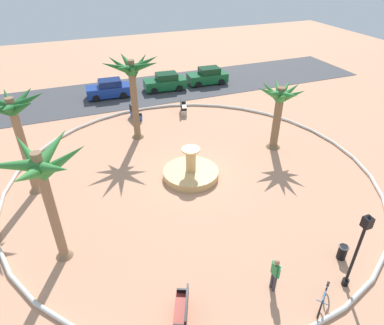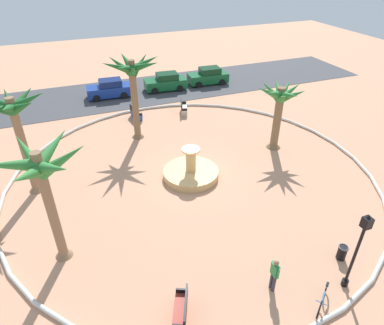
{
  "view_description": "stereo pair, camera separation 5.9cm",
  "coord_description": "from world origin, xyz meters",
  "px_view_note": "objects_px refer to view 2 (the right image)",
  "views": [
    {
      "loc": [
        -6.4,
        -16.14,
        12.07
      ],
      "look_at": [
        -0.03,
        -0.0,
        1.0
      ],
      "focal_mm": 31.97,
      "sensor_mm": 36.0,
      "label": 1
    },
    {
      "loc": [
        -6.35,
        -16.16,
        12.07
      ],
      "look_at": [
        -0.03,
        -0.0,
        1.0
      ],
      "focal_mm": 31.97,
      "sensor_mm": 36.0,
      "label": 2
    }
  ],
  "objects_px": {
    "lamppost": "(358,247)",
    "parked_car_leftmost": "(109,89)",
    "trash_bin": "(342,252)",
    "palm_tree_mid_plaza": "(132,77)",
    "person_cyclist_helmet": "(274,274)",
    "bench_north": "(136,114)",
    "parked_car_second": "(166,82)",
    "palm_tree_by_curb": "(16,120)",
    "bench_east": "(181,312)",
    "bicycle_red_frame": "(323,299)",
    "bench_west": "(184,109)",
    "fountain": "(191,172)",
    "palm_tree_far_side": "(43,177)",
    "parked_car_third": "(208,76)",
    "palm_tree_near_fountain": "(280,102)"
  },
  "relations": [
    {
      "from": "bicycle_red_frame",
      "to": "person_cyclist_helmet",
      "type": "relative_size",
      "value": 0.83
    },
    {
      "from": "palm_tree_by_curb",
      "to": "lamppost",
      "type": "bearing_deg",
      "value": -44.44
    },
    {
      "from": "palm_tree_by_curb",
      "to": "bicycle_red_frame",
      "type": "xyz_separation_m",
      "value": [
        10.41,
        -12.18,
        -4.13
      ]
    },
    {
      "from": "bench_north",
      "to": "person_cyclist_helmet",
      "type": "relative_size",
      "value": 0.98
    },
    {
      "from": "palm_tree_by_curb",
      "to": "palm_tree_far_side",
      "type": "distance_m",
      "value": 5.91
    },
    {
      "from": "parked_car_leftmost",
      "to": "parked_car_second",
      "type": "bearing_deg",
      "value": -1.29
    },
    {
      "from": "parked_car_leftmost",
      "to": "person_cyclist_helmet",
      "type": "bearing_deg",
      "value": -83.96
    },
    {
      "from": "trash_bin",
      "to": "parked_car_leftmost",
      "type": "bearing_deg",
      "value": 105.09
    },
    {
      "from": "bench_east",
      "to": "parked_car_third",
      "type": "distance_m",
      "value": 26.24
    },
    {
      "from": "lamppost",
      "to": "parked_car_leftmost",
      "type": "distance_m",
      "value": 25.35
    },
    {
      "from": "palm_tree_far_side",
      "to": "bench_north",
      "type": "bearing_deg",
      "value": 63.89
    },
    {
      "from": "palm_tree_near_fountain",
      "to": "bench_east",
      "type": "distance_m",
      "value": 14.78
    },
    {
      "from": "palm_tree_far_side",
      "to": "palm_tree_by_curb",
      "type": "bearing_deg",
      "value": 101.33
    },
    {
      "from": "palm_tree_mid_plaza",
      "to": "bench_north",
      "type": "height_order",
      "value": "palm_tree_mid_plaza"
    },
    {
      "from": "palm_tree_near_fountain",
      "to": "lamppost",
      "type": "relative_size",
      "value": 1.2
    },
    {
      "from": "fountain",
      "to": "bench_west",
      "type": "bearing_deg",
      "value": 72.48
    },
    {
      "from": "palm_tree_by_curb",
      "to": "parked_car_leftmost",
      "type": "xyz_separation_m",
      "value": [
        6.5,
        12.97,
        -3.73
      ]
    },
    {
      "from": "bench_east",
      "to": "bicycle_red_frame",
      "type": "xyz_separation_m",
      "value": [
        5.33,
        -1.53,
        0.04
      ]
    },
    {
      "from": "person_cyclist_helmet",
      "to": "trash_bin",
      "type": "bearing_deg",
      "value": 4.02
    },
    {
      "from": "palm_tree_near_fountain",
      "to": "parked_car_leftmost",
      "type": "xyz_separation_m",
      "value": [
        -9.08,
        13.67,
        -2.62
      ]
    },
    {
      "from": "palm_tree_far_side",
      "to": "bicycle_red_frame",
      "type": "height_order",
      "value": "palm_tree_far_side"
    },
    {
      "from": "fountain",
      "to": "palm_tree_far_side",
      "type": "relative_size",
      "value": 0.59
    },
    {
      "from": "fountain",
      "to": "bicycle_red_frame",
      "type": "xyz_separation_m",
      "value": [
        1.57,
        -10.22,
        0.09
      ]
    },
    {
      "from": "fountain",
      "to": "parked_car_third",
      "type": "bearing_deg",
      "value": 62.77
    },
    {
      "from": "palm_tree_mid_plaza",
      "to": "bench_west",
      "type": "xyz_separation_m",
      "value": [
        4.67,
        2.86,
        -4.23
      ]
    },
    {
      "from": "person_cyclist_helmet",
      "to": "bicycle_red_frame",
      "type": "bearing_deg",
      "value": -45.0
    },
    {
      "from": "palm_tree_far_side",
      "to": "person_cyclist_helmet",
      "type": "relative_size",
      "value": 3.45
    },
    {
      "from": "palm_tree_far_side",
      "to": "parked_car_third",
      "type": "bearing_deg",
      "value": 50.69
    },
    {
      "from": "fountain",
      "to": "trash_bin",
      "type": "bearing_deg",
      "value": -64.99
    },
    {
      "from": "palm_tree_near_fountain",
      "to": "parked_car_third",
      "type": "distance_m",
      "value": 13.95
    },
    {
      "from": "bench_west",
      "to": "parked_car_leftmost",
      "type": "bearing_deg",
      "value": 131.69
    },
    {
      "from": "palm_tree_by_curb",
      "to": "trash_bin",
      "type": "relative_size",
      "value": 8.2
    },
    {
      "from": "bench_west",
      "to": "parked_car_leftmost",
      "type": "xyz_separation_m",
      "value": [
        -5.2,
        5.84,
        0.43
      ]
    },
    {
      "from": "palm_tree_near_fountain",
      "to": "palm_tree_by_curb",
      "type": "xyz_separation_m",
      "value": [
        -15.58,
        0.7,
        1.11
      ]
    },
    {
      "from": "bench_east",
      "to": "parked_car_second",
      "type": "xyz_separation_m",
      "value": [
        6.88,
        23.5,
        0.43
      ]
    },
    {
      "from": "bench_east",
      "to": "bench_north",
      "type": "xyz_separation_m",
      "value": [
        2.61,
        18.18,
        0.0
      ]
    },
    {
      "from": "lamppost",
      "to": "bicycle_red_frame",
      "type": "relative_size",
      "value": 2.75
    },
    {
      "from": "palm_tree_by_curb",
      "to": "bench_east",
      "type": "height_order",
      "value": "palm_tree_by_curb"
    },
    {
      "from": "bench_west",
      "to": "parked_car_second",
      "type": "relative_size",
      "value": 0.41
    },
    {
      "from": "trash_bin",
      "to": "palm_tree_mid_plaza",
      "type": "bearing_deg",
      "value": 111.41
    },
    {
      "from": "bench_east",
      "to": "parked_car_leftmost",
      "type": "relative_size",
      "value": 0.41
    },
    {
      "from": "parked_car_leftmost",
      "to": "palm_tree_near_fountain",
      "type": "bearing_deg",
      "value": -56.42
    },
    {
      "from": "palm_tree_by_curb",
      "to": "lamppost",
      "type": "xyz_separation_m",
      "value": [
        11.97,
        -11.74,
        -2.24
      ]
    },
    {
      "from": "bench_east",
      "to": "parked_car_second",
      "type": "bearing_deg",
      "value": 73.69
    },
    {
      "from": "palm_tree_mid_plaza",
      "to": "bench_east",
      "type": "distance_m",
      "value": 15.63
    },
    {
      "from": "trash_bin",
      "to": "bench_east",
      "type": "bearing_deg",
      "value": -179.07
    },
    {
      "from": "bench_north",
      "to": "parked_car_second",
      "type": "relative_size",
      "value": 0.4
    },
    {
      "from": "palm_tree_by_curb",
      "to": "palm_tree_far_side",
      "type": "xyz_separation_m",
      "value": [
        1.16,
        -5.79,
        -0.1
      ]
    },
    {
      "from": "palm_tree_mid_plaza",
      "to": "person_cyclist_helmet",
      "type": "relative_size",
      "value": 3.56
    },
    {
      "from": "palm_tree_far_side",
      "to": "parked_car_second",
      "type": "xyz_separation_m",
      "value": [
        10.79,
        18.64,
        -3.63
      ]
    }
  ]
}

